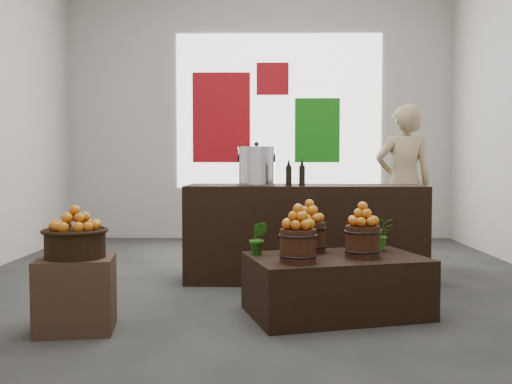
{
  "coord_description": "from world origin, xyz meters",
  "views": [
    {
      "loc": [
        0.05,
        -5.48,
        1.2
      ],
      "look_at": [
        -0.01,
        -0.4,
        0.94
      ],
      "focal_mm": 40.0,
      "sensor_mm": 36.0,
      "label": 1
    }
  ],
  "objects_px": {
    "crate": "(76,294)",
    "display_table": "(336,285)",
    "wicker_basket": "(75,244)",
    "shopper": "(404,183)",
    "stock_pot_left": "(256,167)",
    "counter": "(304,233)"
  },
  "relations": [
    {
      "from": "crate",
      "to": "display_table",
      "type": "height_order",
      "value": "crate"
    },
    {
      "from": "wicker_basket",
      "to": "shopper",
      "type": "bearing_deg",
      "value": 43.65
    },
    {
      "from": "display_table",
      "to": "stock_pot_left",
      "type": "bearing_deg",
      "value": 100.14
    },
    {
      "from": "counter",
      "to": "stock_pot_left",
      "type": "distance_m",
      "value": 0.83
    },
    {
      "from": "wicker_basket",
      "to": "display_table",
      "type": "xyz_separation_m",
      "value": [
        1.91,
        0.46,
        -0.39
      ]
    },
    {
      "from": "display_table",
      "to": "stock_pot_left",
      "type": "xyz_separation_m",
      "value": [
        -0.64,
        1.34,
        0.92
      ]
    },
    {
      "from": "counter",
      "to": "stock_pot_left",
      "type": "relative_size",
      "value": 6.47
    },
    {
      "from": "wicker_basket",
      "to": "shopper",
      "type": "relative_size",
      "value": 0.22
    },
    {
      "from": "crate",
      "to": "counter",
      "type": "relative_size",
      "value": 0.22
    },
    {
      "from": "crate",
      "to": "display_table",
      "type": "distance_m",
      "value": 1.96
    },
    {
      "from": "counter",
      "to": "shopper",
      "type": "bearing_deg",
      "value": 42.52
    },
    {
      "from": "wicker_basket",
      "to": "counter",
      "type": "height_order",
      "value": "counter"
    },
    {
      "from": "wicker_basket",
      "to": "counter",
      "type": "bearing_deg",
      "value": 45.59
    },
    {
      "from": "wicker_basket",
      "to": "stock_pot_left",
      "type": "distance_m",
      "value": 2.27
    },
    {
      "from": "crate",
      "to": "counter",
      "type": "distance_m",
      "value": 2.51
    },
    {
      "from": "display_table",
      "to": "shopper",
      "type": "xyz_separation_m",
      "value": [
        1.13,
        2.43,
        0.71
      ]
    },
    {
      "from": "display_table",
      "to": "stock_pot_left",
      "type": "relative_size",
      "value": 3.65
    },
    {
      "from": "crate",
      "to": "display_table",
      "type": "relative_size",
      "value": 0.39
    },
    {
      "from": "display_table",
      "to": "crate",
      "type": "bearing_deg",
      "value": 178.17
    },
    {
      "from": "counter",
      "to": "crate",
      "type": "bearing_deg",
      "value": -132.66
    },
    {
      "from": "wicker_basket",
      "to": "shopper",
      "type": "height_order",
      "value": "shopper"
    },
    {
      "from": "display_table",
      "to": "shopper",
      "type": "height_order",
      "value": "shopper"
    }
  ]
}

